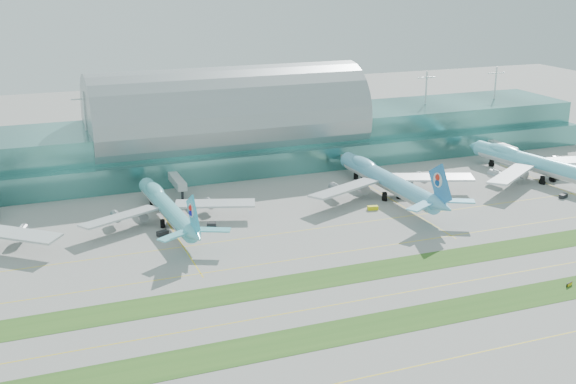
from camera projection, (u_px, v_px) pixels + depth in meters
name	position (u px, v px, depth m)	size (l,w,h in m)	color
ground	(357.00, 277.00, 206.18)	(700.00, 700.00, 0.00)	gray
terminal	(228.00, 133.00, 316.45)	(340.00, 69.10, 36.00)	#3D7A75
grass_strip_near	(406.00, 320.00, 181.26)	(420.00, 12.00, 0.08)	#2D591E
grass_strip_far	(353.00, 274.00, 207.95)	(420.00, 12.00, 0.08)	#2D591E
taxiline_a	(450.00, 359.00, 163.47)	(420.00, 0.35, 0.01)	yellow
taxiline_b	(380.00, 297.00, 193.72)	(420.00, 0.35, 0.01)	yellow
taxiline_c	(331.00, 254.00, 222.20)	(420.00, 0.35, 0.01)	yellow
taxiline_d	(304.00, 230.00, 241.77)	(420.00, 0.35, 0.01)	yellow
airliner_b	(167.00, 206.00, 247.10)	(61.59, 70.05, 19.27)	#5DC3CE
airliner_c	(386.00, 179.00, 275.07)	(70.42, 79.87, 22.00)	#63B9DA
airliner_d	(540.00, 164.00, 295.37)	(71.05, 81.69, 22.63)	#69D1E7
gse_c	(163.00, 233.00, 236.51)	(3.63, 2.05, 1.72)	black
gse_d	(211.00, 225.00, 244.79)	(3.09, 1.73, 1.49)	black
gse_e	(373.00, 208.00, 261.46)	(3.76, 1.71, 1.48)	yellow
gse_f	(437.00, 198.00, 272.89)	(3.61, 1.65, 1.35)	black
gse_g	(563.00, 196.00, 274.69)	(3.88, 1.73, 1.49)	black
gse_h	(554.00, 178.00, 297.18)	(3.88, 1.74, 1.47)	black
taxiway_sign_east	(569.00, 284.00, 199.81)	(2.70, 1.20, 1.17)	black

